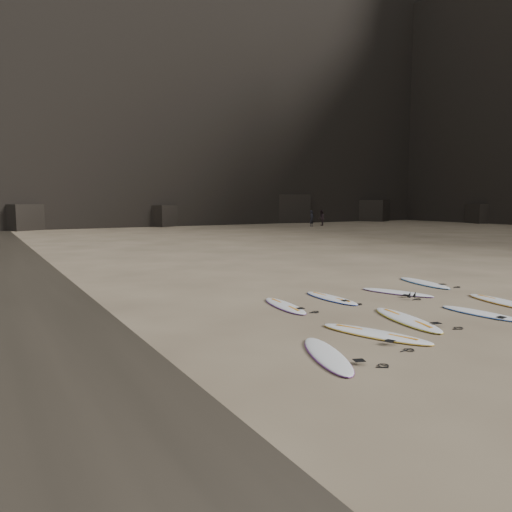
{
  "coord_description": "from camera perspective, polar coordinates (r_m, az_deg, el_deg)",
  "views": [
    {
      "loc": [
        -9.95,
        -8.37,
        2.91
      ],
      "look_at": [
        -3.78,
        2.51,
        1.5
      ],
      "focal_mm": 35.0,
      "sensor_mm": 36.0,
      "label": 1
    }
  ],
  "objects": [
    {
      "name": "surfboard_2",
      "position": [
        12.66,
        16.85,
        -6.92
      ],
      "size": [
        1.24,
        2.73,
        0.1
      ],
      "primitive_type": "ellipsoid",
      "rotation": [
        0.0,
        0.0,
        -0.23
      ],
      "color": "white",
      "rests_on": "ground"
    },
    {
      "name": "person_a",
      "position": [
        55.33,
        6.4,
        4.29
      ],
      "size": [
        0.76,
        0.65,
        1.75
      ],
      "primitive_type": "imported",
      "rotation": [
        0.0,
        0.0,
        0.44
      ],
      "color": "black",
      "rests_on": "ground"
    },
    {
      "name": "ground",
      "position": [
        13.33,
        19.99,
        -6.58
      ],
      "size": [
        240.0,
        240.0,
        0.0
      ],
      "primitive_type": "plane",
      "color": "#897559",
      "rests_on": "ground"
    },
    {
      "name": "surfboard_8",
      "position": [
        18.34,
        18.64,
        -2.9
      ],
      "size": [
        1.04,
        2.6,
        0.09
      ],
      "primitive_type": "ellipsoid",
      "rotation": [
        0.0,
        0.0,
        -0.17
      ],
      "color": "white",
      "rests_on": "ground"
    },
    {
      "name": "surfboard_6",
      "position": [
        14.89,
        8.58,
        -4.75
      ],
      "size": [
        0.55,
        2.28,
        0.08
      ],
      "primitive_type": "ellipsoid",
      "rotation": [
        0.0,
        0.0,
        0.0
      ],
      "color": "white",
      "rests_on": "ground"
    },
    {
      "name": "surfboard_4",
      "position": [
        15.77,
        26.44,
        -4.72
      ],
      "size": [
        1.05,
        2.62,
        0.09
      ],
      "primitive_type": "ellipsoid",
      "rotation": [
        0.0,
        0.0,
        -0.18
      ],
      "color": "white",
      "rests_on": "ground"
    },
    {
      "name": "surfboard_7",
      "position": [
        16.23,
        15.8,
        -3.99
      ],
      "size": [
        1.37,
        2.37,
        0.08
      ],
      "primitive_type": "ellipsoid",
      "rotation": [
        0.0,
        0.0,
        0.37
      ],
      "color": "white",
      "rests_on": "ground"
    },
    {
      "name": "person_b",
      "position": [
        56.99,
        7.46,
        4.34
      ],
      "size": [
        1.06,
        1.09,
        1.76
      ],
      "primitive_type": "imported",
      "rotation": [
        0.0,
        0.0,
        4.01
      ],
      "color": "black",
      "rests_on": "ground"
    },
    {
      "name": "headland",
      "position": [
        68.82,
        1.08,
        21.7
      ],
      "size": [
        170.0,
        101.0,
        63.47
      ],
      "color": "black",
      "rests_on": "ground"
    },
    {
      "name": "surfboard_3",
      "position": [
        14.02,
        24.31,
        -5.96
      ],
      "size": [
        0.74,
        2.25,
        0.08
      ],
      "primitive_type": "ellipsoid",
      "rotation": [
        0.0,
        0.0,
        0.1
      ],
      "color": "white",
      "rests_on": "ground"
    },
    {
      "name": "surfboard_5",
      "position": [
        13.71,
        3.31,
        -5.66
      ],
      "size": [
        0.85,
        2.34,
        0.08
      ],
      "primitive_type": "ellipsoid",
      "rotation": [
        0.0,
        0.0,
        -0.13
      ],
      "color": "white",
      "rests_on": "ground"
    },
    {
      "name": "surfboard_0",
      "position": [
        9.55,
        8.14,
        -11.12
      ],
      "size": [
        1.34,
        2.41,
        0.09
      ],
      "primitive_type": "ellipsoid",
      "rotation": [
        0.0,
        0.0,
        -0.35
      ],
      "color": "white",
      "rests_on": "ground"
    },
    {
      "name": "surfboard_1",
      "position": [
        11.18,
        13.47,
        -8.59
      ],
      "size": [
        1.47,
        2.63,
        0.09
      ],
      "primitive_type": "ellipsoid",
      "rotation": [
        0.0,
        0.0,
        0.35
      ],
      "color": "white",
      "rests_on": "ground"
    }
  ]
}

